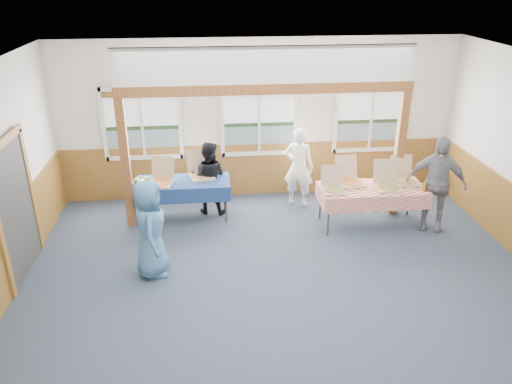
% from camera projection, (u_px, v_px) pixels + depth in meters
% --- Properties ---
extents(floor, '(8.00, 8.00, 0.00)m').
position_uv_depth(floor, '(284.00, 288.00, 7.46)').
color(floor, '#2B3347').
rests_on(floor, ground).
extents(ceiling, '(8.00, 8.00, 0.00)m').
position_uv_depth(ceiling, '(289.00, 72.00, 6.15)').
color(ceiling, white).
rests_on(ceiling, wall_back).
extents(wall_back, '(8.00, 0.00, 8.00)m').
position_uv_depth(wall_back, '(259.00, 120.00, 9.98)').
color(wall_back, silver).
rests_on(wall_back, floor).
extents(wainscot_back, '(7.98, 0.05, 1.10)m').
position_uv_depth(wainscot_back, '(259.00, 169.00, 10.39)').
color(wainscot_back, brown).
rests_on(wainscot_back, floor).
extents(cased_opening, '(0.06, 1.30, 2.10)m').
position_uv_depth(cased_opening, '(15.00, 211.00, 7.48)').
color(cased_opening, '#313131').
rests_on(cased_opening, wall_left).
extents(window_left, '(1.56, 0.10, 1.46)m').
position_uv_depth(window_left, '(142.00, 120.00, 9.69)').
color(window_left, white).
rests_on(window_left, wall_back).
extents(window_mid, '(1.56, 0.10, 1.46)m').
position_uv_depth(window_mid, '(259.00, 117.00, 9.91)').
color(window_mid, white).
rests_on(window_mid, wall_back).
extents(window_right, '(1.56, 0.10, 1.46)m').
position_uv_depth(window_right, '(372.00, 113.00, 10.12)').
color(window_right, white).
rests_on(window_right, wall_back).
extents(post_left, '(0.15, 0.15, 2.40)m').
position_uv_depth(post_left, '(126.00, 164.00, 8.82)').
color(post_left, brown).
rests_on(post_left, floor).
extents(post_right, '(0.15, 0.15, 2.40)m').
position_uv_depth(post_right, '(399.00, 155.00, 9.29)').
color(post_right, brown).
rests_on(post_right, floor).
extents(cross_beam, '(5.15, 0.18, 0.18)m').
position_uv_depth(cross_beam, '(266.00, 89.00, 8.53)').
color(cross_beam, brown).
rests_on(cross_beam, post_left).
extents(table_left, '(1.84, 1.07, 0.76)m').
position_uv_depth(table_left, '(183.00, 184.00, 9.29)').
color(table_left, '#313131').
rests_on(table_left, floor).
extents(table_right, '(2.07, 1.42, 0.76)m').
position_uv_depth(table_right, '(372.00, 190.00, 9.02)').
color(table_right, '#313131').
rests_on(table_right, floor).
extents(pizza_box_a, '(0.49, 0.57, 0.45)m').
position_uv_depth(pizza_box_a, '(161.00, 181.00, 9.11)').
color(pizza_box_a, tan).
rests_on(pizza_box_a, table_left).
extents(pizza_box_b, '(0.54, 0.61, 0.46)m').
position_uv_depth(pizza_box_b, '(201.00, 174.00, 9.42)').
color(pizza_box_b, tan).
rests_on(pizza_box_b, table_left).
extents(pizza_box_c, '(0.39, 0.47, 0.42)m').
position_uv_depth(pizza_box_c, '(333.00, 188.00, 8.82)').
color(pizza_box_c, tan).
rests_on(pizza_box_c, table_right).
extents(pizza_box_d, '(0.52, 0.60, 0.47)m').
position_uv_depth(pizza_box_d, '(351.00, 180.00, 9.12)').
color(pizza_box_d, tan).
rests_on(pizza_box_d, table_right).
extents(pizza_box_e, '(0.44, 0.54, 0.47)m').
position_uv_depth(pizza_box_e, '(388.00, 185.00, 8.93)').
color(pizza_box_e, tan).
rests_on(pizza_box_e, table_right).
extents(pizza_box_f, '(0.44, 0.52, 0.45)m').
position_uv_depth(pizza_box_f, '(405.00, 179.00, 9.16)').
color(pizza_box_f, tan).
rests_on(pizza_box_f, table_right).
extents(veggie_tray, '(0.39, 0.39, 0.09)m').
position_uv_depth(veggie_tray, '(142.00, 181.00, 9.18)').
color(veggie_tray, black).
rests_on(veggie_tray, table_left).
extents(drink_glass, '(0.07, 0.07, 0.15)m').
position_uv_depth(drink_glass, '(424.00, 187.00, 8.82)').
color(drink_glass, '#9E611A').
rests_on(drink_glass, table_right).
extents(woman_white, '(0.69, 0.58, 1.61)m').
position_uv_depth(woman_white, '(299.00, 167.00, 9.78)').
color(woman_white, white).
rests_on(woman_white, floor).
extents(woman_black, '(0.81, 0.69, 1.43)m').
position_uv_depth(woman_black, '(209.00, 178.00, 9.52)').
color(woman_black, black).
rests_on(woman_black, floor).
extents(man_blue, '(0.55, 0.79, 1.56)m').
position_uv_depth(man_blue, '(150.00, 229.00, 7.51)').
color(man_blue, teal).
rests_on(man_blue, floor).
extents(person_grey, '(1.11, 0.86, 1.76)m').
position_uv_depth(person_grey, '(436.00, 183.00, 8.86)').
color(person_grey, gray).
rests_on(person_grey, floor).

